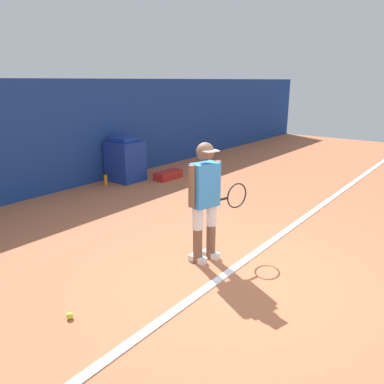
% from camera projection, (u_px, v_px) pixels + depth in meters
% --- Properties ---
extents(ground_plane, '(24.00, 24.00, 0.00)m').
position_uv_depth(ground_plane, '(241.00, 277.00, 4.43)').
color(ground_plane, '#B76642').
extents(back_wall, '(24.00, 0.10, 2.28)m').
position_uv_depth(back_wall, '(17.00, 142.00, 6.98)').
color(back_wall, navy).
rests_on(back_wall, ground_plane).
extents(court_baseline, '(21.60, 0.10, 0.01)m').
position_uv_depth(court_baseline, '(228.00, 273.00, 4.53)').
color(court_baseline, white).
rests_on(court_baseline, ground_plane).
extents(tennis_player, '(0.93, 0.35, 1.53)m').
position_uv_depth(tennis_player, '(206.00, 198.00, 4.63)').
color(tennis_player, brown).
rests_on(tennis_player, ground_plane).
extents(tennis_ball, '(0.07, 0.07, 0.07)m').
position_uv_depth(tennis_ball, '(70.00, 316.00, 3.65)').
color(tennis_ball, '#D1E533').
rests_on(tennis_ball, ground_plane).
extents(covered_chair, '(0.66, 0.73, 1.01)m').
position_uv_depth(covered_chair, '(125.00, 160.00, 8.59)').
color(covered_chair, navy).
rests_on(covered_chair, ground_plane).
extents(equipment_bag, '(0.72, 0.31, 0.19)m').
position_uv_depth(equipment_bag, '(168.00, 175.00, 8.83)').
color(equipment_bag, '#B2231E').
rests_on(equipment_bag, ground_plane).
extents(water_bottle, '(0.07, 0.07, 0.25)m').
position_uv_depth(water_bottle, '(106.00, 180.00, 8.33)').
color(water_bottle, orange).
rests_on(water_bottle, ground_plane).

